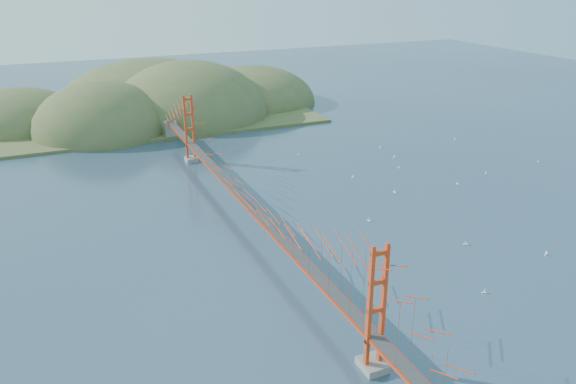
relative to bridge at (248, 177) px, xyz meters
name	(u,v)px	position (x,y,z in m)	size (l,w,h in m)	color
ground	(250,228)	(0.00, -0.18, -7.01)	(320.00, 320.00, 0.00)	#2E455D
bridge	(248,177)	(0.00, 0.00, 0.00)	(2.20, 94.40, 12.00)	gray
far_headlands	(159,112)	(2.21, 68.33, -7.01)	(84.00, 58.00, 25.00)	brown
sailboat_15	(380,147)	(34.54, 23.21, -6.87)	(0.49, 0.51, 0.57)	white
sailboat_5	(458,183)	(35.33, 1.95, -6.87)	(0.49, 0.54, 0.60)	white
sailboat_8	(394,157)	(33.53, 16.93, -6.86)	(0.66, 0.66, 0.70)	white
sailboat_7	(399,167)	(31.16, 11.97, -6.86)	(0.58, 0.57, 0.65)	white
sailboat_6	(484,292)	(16.95, -24.71, -6.87)	(0.52, 0.52, 0.58)	white
sailboat_4	(486,173)	(42.78, 3.93, -6.87)	(0.53, 0.53, 0.57)	white
sailboat_0	(369,220)	(15.38, -4.39, -6.86)	(0.55, 0.58, 0.65)	white
sailboat_11	(538,162)	(55.13, 4.83, -6.87)	(0.58, 0.58, 0.61)	white
sailboat_3	(353,177)	(21.67, 10.97, -6.87)	(0.53, 0.49, 0.59)	white
sailboat_14	(395,192)	(24.29, 2.88, -6.85)	(0.51, 0.62, 0.72)	white
sailboat_2	(466,244)	(22.54, -15.13, -6.86)	(0.65, 0.65, 0.69)	white
sailboat_9	(455,140)	(50.66, 21.49, -6.86)	(0.65, 0.65, 0.68)	white
sailboat_16	(298,154)	(18.73, 25.62, -6.87)	(0.54, 0.54, 0.57)	white
sailboat_13	(546,254)	(29.48, -21.05, -6.86)	(0.59, 0.56, 0.67)	white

